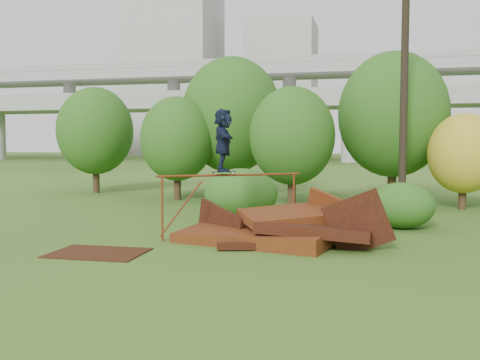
% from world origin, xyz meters
% --- Properties ---
extents(ground, '(240.00, 240.00, 0.00)m').
position_xyz_m(ground, '(0.00, 0.00, 0.00)').
color(ground, '#2D5116').
rests_on(ground, ground).
extents(scrap_pile, '(5.78, 3.37, 1.86)m').
position_xyz_m(scrap_pile, '(0.38, 1.39, 0.33)').
color(scrap_pile, '#3F1B0B').
rests_on(scrap_pile, ground).
extents(grind_rail, '(3.55, 2.25, 1.78)m').
position_xyz_m(grind_rail, '(-1.04, 1.89, 1.37)').
color(grind_rail, '#64270F').
rests_on(grind_rail, ground).
extents(skateboard, '(0.67, 0.51, 0.07)m').
position_xyz_m(skateboard, '(-1.22, 1.77, 1.83)').
color(skateboard, black).
rests_on(skateboard, grind_rail).
extents(skater, '(0.89, 1.68, 1.73)m').
position_xyz_m(skater, '(-1.22, 1.77, 2.71)').
color(skater, black).
rests_on(skater, skateboard).
extents(flat_plate, '(2.23, 1.62, 0.03)m').
position_xyz_m(flat_plate, '(-3.55, -1.05, 0.01)').
color(flat_plate, '#33170A').
rests_on(flat_plate, ground).
extents(tree_0, '(3.38, 3.38, 4.77)m').
position_xyz_m(tree_0, '(-5.93, 10.76, 2.82)').
color(tree_0, black).
rests_on(tree_0, ground).
extents(tree_1, '(4.88, 4.88, 6.79)m').
position_xyz_m(tree_1, '(-3.84, 12.73, 3.98)').
color(tree_1, black).
rests_on(tree_1, ground).
extents(tree_2, '(3.51, 3.51, 4.94)m').
position_xyz_m(tree_2, '(-0.40, 9.33, 2.92)').
color(tree_2, black).
rests_on(tree_2, ground).
extents(tree_3, '(4.76, 4.76, 6.61)m').
position_xyz_m(tree_3, '(3.67, 11.87, 3.86)').
color(tree_3, black).
rests_on(tree_3, ground).
extents(tree_4, '(2.76, 2.76, 3.81)m').
position_xyz_m(tree_4, '(6.31, 10.12, 2.21)').
color(tree_4, black).
rests_on(tree_4, ground).
extents(tree_6, '(3.97, 3.97, 5.55)m').
position_xyz_m(tree_6, '(-11.32, 13.02, 3.26)').
color(tree_6, black).
rests_on(tree_6, ground).
extents(shrub_left, '(2.55, 2.36, 1.77)m').
position_xyz_m(shrub_left, '(-1.57, 5.30, 0.88)').
color(shrub_left, '#284D14').
rests_on(shrub_left, ground).
extents(shrub_right, '(2.01, 1.84, 1.42)m').
position_xyz_m(shrub_right, '(3.70, 4.60, 0.71)').
color(shrub_right, '#284D14').
rests_on(shrub_right, ground).
extents(utility_pole, '(1.40, 0.28, 9.72)m').
position_xyz_m(utility_pole, '(3.92, 8.60, 4.93)').
color(utility_pole, black).
rests_on(utility_pole, ground).
extents(freeway_overpass, '(160.00, 15.00, 13.70)m').
position_xyz_m(freeway_overpass, '(0.00, 62.92, 10.32)').
color(freeway_overpass, gray).
rests_on(freeway_overpass, ground).
extents(building_left, '(18.00, 16.00, 35.00)m').
position_xyz_m(building_left, '(-38.00, 95.00, 17.50)').
color(building_left, '#9E9E99').
rests_on(building_left, ground).
extents(building_right, '(14.00, 14.00, 28.00)m').
position_xyz_m(building_right, '(-16.00, 102.00, 14.00)').
color(building_right, '#9E9E99').
rests_on(building_right, ground).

